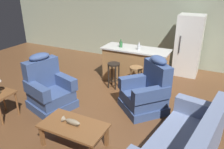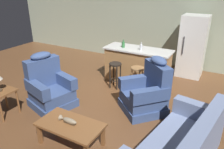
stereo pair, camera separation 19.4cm
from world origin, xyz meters
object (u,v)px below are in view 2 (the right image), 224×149
refrigerator (192,46)px  bottle_short_amber (141,47)px  recliner_near_lamp (49,88)px  bar_stool_right (137,75)px  kitchen_island (137,65)px  coffee_table (70,126)px  recliner_near_island (147,93)px  bottle_tall_green (123,44)px  end_table (2,95)px  bar_stool_left (115,71)px  fish_figurine (68,120)px

refrigerator → bottle_short_amber: refrigerator is taller
recliner_near_lamp → bottle_short_amber: (1.32, 2.03, 0.61)m
recliner_near_lamp → bar_stool_right: (1.47, 1.49, 0.05)m
recliner_near_lamp → bar_stool_right: recliner_near_lamp is taller
kitchen_island → bottle_short_amber: bottle_short_amber is taller
coffee_table → recliner_near_island: recliner_near_island is taller
bar_stool_right → recliner_near_island: bearing=-52.6°
bar_stool_right → bottle_tall_green: (-0.67, 0.56, 0.56)m
coffee_table → end_table: (-1.81, 0.05, 0.10)m
recliner_near_lamp → end_table: bearing=-109.7°
bar_stool_left → bottle_tall_green: 0.80m
fish_figurine → bar_stool_right: size_ratio=0.50×
bar_stool_left → bar_stool_right: (0.61, 0.00, 0.00)m
bottle_tall_green → recliner_near_island: bearing=-46.0°
recliner_near_lamp → refrigerator: 4.11m
fish_figurine → bottle_short_amber: bearing=87.5°
end_table → refrigerator: bearing=54.1°
kitchen_island → bottle_short_amber: 0.57m
recliner_near_lamp → recliner_near_island: bearing=39.7°
recliner_near_island → refrigerator: bearing=-147.0°
refrigerator → bar_stool_left: bearing=-129.9°
recliner_near_island → kitchen_island: recliner_near_island is taller
coffee_table → end_table: end_table is taller
end_table → bottle_short_amber: bearing=56.0°
kitchen_island → bottle_tall_green: bearing=-170.8°
recliner_near_lamp → bar_stool_left: bearing=76.7°
bottle_tall_green → bottle_short_amber: same height
recliner_near_island → end_table: size_ratio=2.14×
fish_figurine → end_table: (-1.76, 0.04, -0.00)m
kitchen_island → bottle_short_amber: size_ratio=8.44×
recliner_near_island → bar_stool_right: 0.82m
recliner_near_lamp → kitchen_island: (1.21, 2.12, 0.06)m
kitchen_island → bar_stool_left: 0.72m
end_table → kitchen_island: bearing=58.4°
coffee_table → recliner_near_lamp: recliner_near_lamp is taller
coffee_table → kitchen_island: bearing=90.7°
end_table → bottle_tall_green: bearing=64.2°
refrigerator → bar_stool_right: bearing=-116.6°
fish_figurine → bar_stool_right: (0.28, 2.29, 0.01)m
fish_figurine → refrigerator: bearing=73.9°
kitchen_island → bar_stool_right: bearing=-67.2°
coffee_table → refrigerator: bearing=74.5°
end_table → bar_stool_left: bearing=57.7°
refrigerator → bottle_tall_green: 2.04m
end_table → bar_stool_left: 2.67m
recliner_near_island → bottle_tall_green: 1.79m
coffee_table → bottle_tall_green: bearing=98.9°
kitchen_island → bar_stool_right: size_ratio=2.65×
kitchen_island → bar_stool_right: (0.27, -0.63, -0.01)m
coffee_table → bottle_short_amber: (0.08, 2.85, 0.67)m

